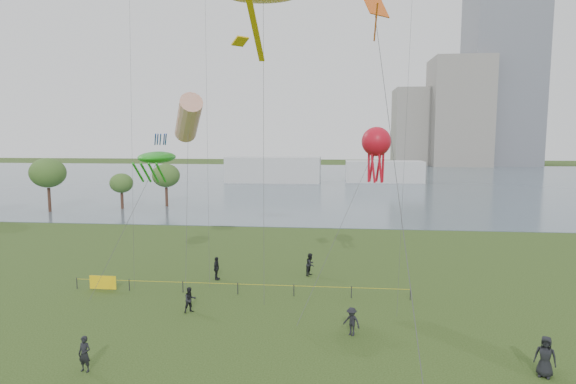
# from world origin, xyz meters

# --- Properties ---
(lake) EXTENTS (400.00, 120.00, 0.08)m
(lake) POSITION_xyz_m (0.00, 100.00, 0.02)
(lake) COLOR #50626E
(lake) RESTS_ON ground_plane
(building_mid) EXTENTS (20.00, 20.00, 38.00)m
(building_mid) POSITION_xyz_m (46.00, 162.00, 19.00)
(building_mid) COLOR gray
(building_mid) RESTS_ON ground_plane
(building_low) EXTENTS (16.00, 18.00, 28.00)m
(building_low) POSITION_xyz_m (32.00, 168.00, 14.00)
(building_low) COLOR gray
(building_low) RESTS_ON ground_plane
(pavilion_left) EXTENTS (22.00, 8.00, 6.00)m
(pavilion_left) POSITION_xyz_m (-12.00, 95.00, 3.00)
(pavilion_left) COLOR silver
(pavilion_left) RESTS_ON ground_plane
(pavilion_right) EXTENTS (18.00, 7.00, 5.00)m
(pavilion_right) POSITION_xyz_m (14.00, 98.00, 2.50)
(pavilion_right) COLOR silver
(pavilion_right) RESTS_ON ground_plane
(trees) EXTENTS (27.28, 18.25, 7.92)m
(trees) POSITION_xyz_m (-37.17, 47.85, 5.36)
(trees) COLOR #3D251B
(trees) RESTS_ON ground_plane
(fence) EXTENTS (24.07, 0.07, 1.05)m
(fence) POSITION_xyz_m (-10.23, 15.28, 0.55)
(fence) COLOR black
(fence) RESTS_ON ground_plane
(spectator_a) EXTENTS (1.01, 0.98, 1.64)m
(spectator_a) POSITION_xyz_m (-6.43, 11.55, 0.82)
(spectator_a) COLOR black
(spectator_a) RESTS_ON ground_plane
(spectator_b) EXTENTS (1.20, 1.08, 1.62)m
(spectator_b) POSITION_xyz_m (3.70, 9.04, 0.81)
(spectator_b) COLOR black
(spectator_b) RESTS_ON ground_plane
(spectator_c) EXTENTS (0.50, 1.08, 1.81)m
(spectator_c) POSITION_xyz_m (-6.46, 18.50, 0.91)
(spectator_c) COLOR black
(spectator_c) RESTS_ON ground_plane
(spectator_d) EXTENTS (1.14, 0.99, 1.96)m
(spectator_d) POSITION_xyz_m (12.56, 5.25, 0.98)
(spectator_d) COLOR black
(spectator_d) RESTS_ON ground_plane
(spectator_f) EXTENTS (0.69, 0.51, 1.74)m
(spectator_f) POSITION_xyz_m (-9.12, 3.56, 0.87)
(spectator_f) COLOR black
(spectator_f) RESTS_ON ground_plane
(spectator_g) EXTENTS (0.97, 1.08, 1.82)m
(spectator_g) POSITION_xyz_m (0.76, 20.39, 0.91)
(spectator_g) COLOR black
(spectator_g) RESTS_ON ground_plane
(kite_windsock) EXTENTS (4.21, 6.27, 14.38)m
(kite_windsock) POSITION_xyz_m (-8.67, 19.23, 12.49)
(kite_windsock) COLOR #3F3F42
(kite_creature) EXTENTS (4.75, 6.39, 10.04)m
(kite_creature) POSITION_xyz_m (-10.32, 16.82, 9.59)
(kite_creature) COLOR #3F3F42
(kite_octopus) EXTENTS (6.08, 8.52, 11.82)m
(kite_octopus) POSITION_xyz_m (5.54, 17.48, 10.69)
(kite_octopus) COLOR #3F3F42
(kite_delta) EXTENTS (2.08, 12.07, 17.74)m
(kite_delta) POSITION_xyz_m (4.46, 5.01, 16.11)
(kite_delta) COLOR #3F3F42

